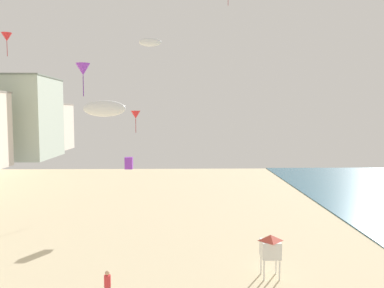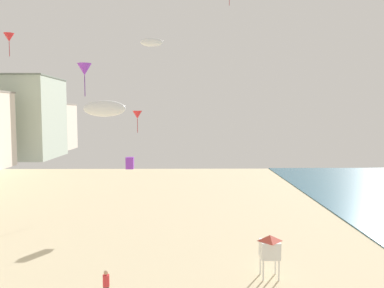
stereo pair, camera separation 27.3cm
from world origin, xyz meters
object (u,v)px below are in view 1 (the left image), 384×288
Objects in this scene: kite_white_parafoil at (104,109)px; kite_red_delta_2 at (7,37)px; kite_red_delta_3 at (136,115)px; kite_purple_delta_3 at (83,69)px; kite_purple_box at (129,163)px; lifeguard_stand at (270,247)px; kite_flyer at (107,284)px; kite_white_parafoil_2 at (150,42)px.

kite_red_delta_2 is at bearing 130.98° from kite_white_parafoil.
kite_purple_delta_3 is at bearing -121.21° from kite_red_delta_3.
kite_purple_box is at bearing -36.88° from kite_purple_delta_3.
kite_white_parafoil is at bearing 141.43° from lifeguard_stand.
kite_flyer is 0.64× the size of kite_red_delta_3.
kite_purple_box is 10.58m from kite_purple_delta_3.
kite_purple_box is at bearing 111.15° from lifeguard_stand.
kite_white_parafoil is 1.10× the size of kite_white_parafoil_2.
kite_red_delta_3 is (-1.78, 0.42, -8.20)m from kite_white_parafoil_2.
kite_red_delta_3 is (-1.62, 25.92, 8.49)m from kite_flyer.
kite_white_parafoil_2 is (-8.82, 22.71, 15.77)m from lifeguard_stand.
kite_white_parafoil_2 reaches higher than kite_red_delta_3.
lifeguard_stand is at bearing -39.03° from kite_red_delta_2.
kite_red_delta_3 is at bearing 166.57° from kite_white_parafoil_2.
kite_purple_delta_3 is at bearing 115.15° from lifeguard_stand.
kite_red_delta_3 is at bearing 93.38° from kite_purple_box.
kite_red_delta_2 reaches higher than kite_purple_box.
kite_red_delta_2 is at bearing -160.57° from kite_red_delta_3.
kite_white_parafoil_2 reaches higher than kite_purple_box.
kite_red_delta_3 is (12.50, 4.41, -7.94)m from kite_red_delta_2.
kite_white_parafoil is 13.53m from kite_purple_delta_3.
lifeguard_stand is 25.02m from kite_purple_delta_3.
lifeguard_stand is at bearing -65.39° from kite_red_delta_3.
kite_red_delta_2 is (-23.10, 18.73, 15.51)m from lifeguard_stand.
kite_purple_box is 0.45× the size of kite_red_delta_2.
kite_red_delta_3 is at bearing 19.43° from kite_red_delta_2.
kite_purple_box reaches higher than lifeguard_stand.
kite_white_parafoil_2 is (1.16, 10.12, 12.46)m from kite_purple_box.
kite_flyer is 11.39m from kite_white_parafoil.
kite_flyer is at bearing -78.70° from kite_white_parafoil.
kite_white_parafoil reaches higher than kite_purple_box.
kite_flyer is 1.55× the size of kite_purple_box.
kite_purple_delta_3 is at bearing 143.12° from kite_purple_box.
kite_white_parafoil is 20.24m from kite_white_parafoil_2.
kite_red_delta_3 is 0.80× the size of kite_purple_delta_3.
kite_white_parafoil is at bearing -94.67° from kite_white_parafoil_2.
kite_red_delta_3 is 9.23m from kite_purple_delta_3.
kite_red_delta_3 is (-0.25, 19.10, -0.53)m from kite_white_parafoil.
lifeguard_stand reaches higher than kite_flyer.
kite_white_parafoil_2 is (0.16, 25.50, 16.69)m from kite_flyer.
kite_red_delta_3 is (-10.60, 23.14, 7.57)m from lifeguard_stand.
kite_purple_box is 16.09m from kite_white_parafoil_2.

